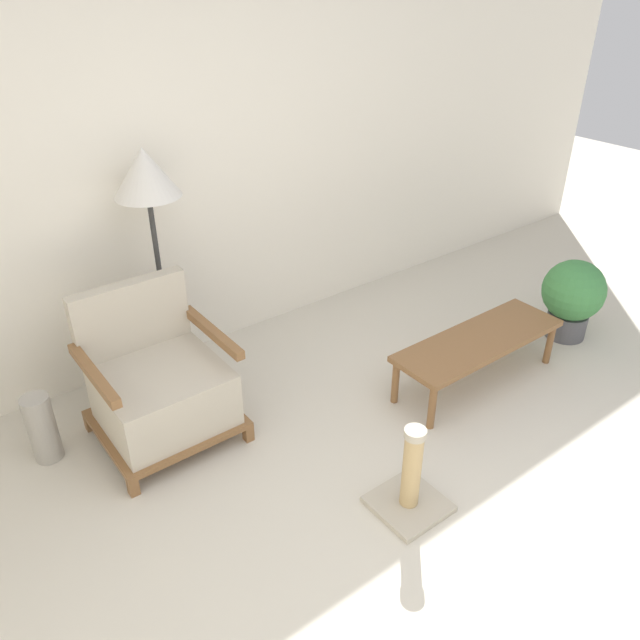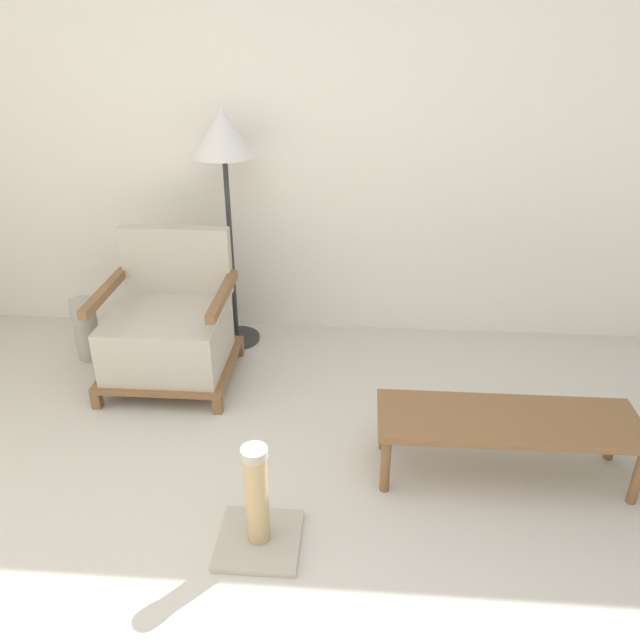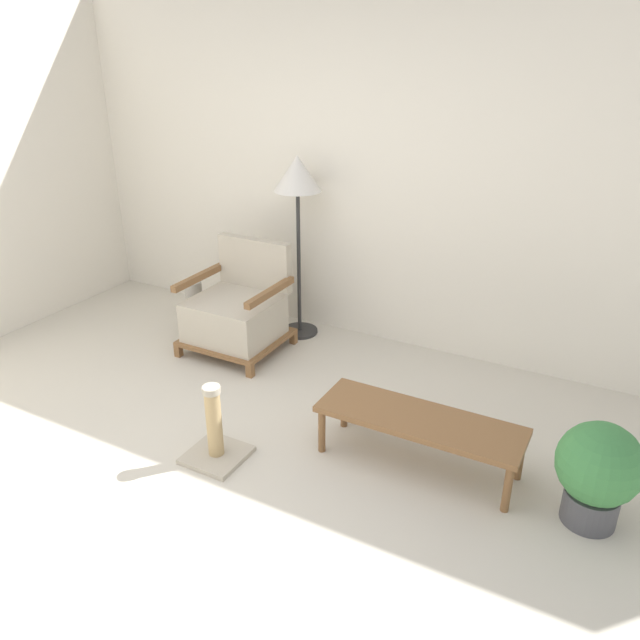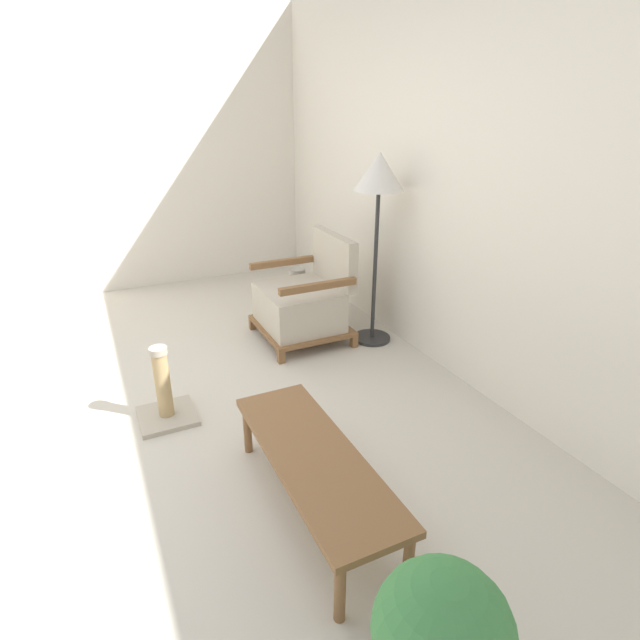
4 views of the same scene
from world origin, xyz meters
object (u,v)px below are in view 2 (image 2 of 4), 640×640
armchair (169,330)px  scratching_post (258,516)px  vase (86,329)px  coffee_table (508,424)px  floor_lamp (224,149)px

armchair → scratching_post: 1.42m
vase → scratching_post: scratching_post is taller
armchair → vase: armchair is taller
coffee_table → scratching_post: scratching_post is taller
floor_lamp → coffee_table: size_ratio=1.25×
armchair → vase: (-0.59, 0.20, -0.12)m
floor_lamp → scratching_post: 2.07m
floor_lamp → coffee_table: floor_lamp is taller
floor_lamp → vase: floor_lamp is taller
vase → scratching_post: (1.29, -1.42, -0.05)m
floor_lamp → armchair: bearing=-120.0°
vase → scratching_post: bearing=-47.7°
floor_lamp → scratching_post: floor_lamp is taller
armchair → coffee_table: armchair is taller
armchair → scratching_post: bearing=-60.2°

